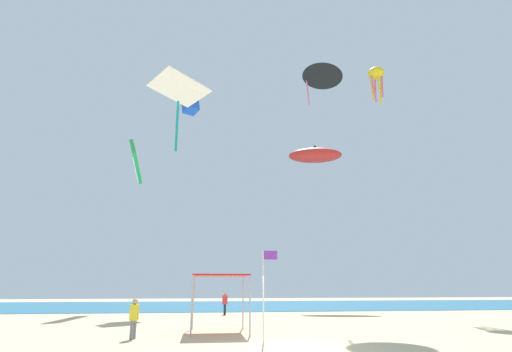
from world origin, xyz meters
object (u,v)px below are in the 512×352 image
object	(u,v)px
banner_flag	(265,286)
kite_octopus_yellow	(376,75)
kite_delta_black	(322,74)
person_leftmost	(225,301)
kite_parafoil_green	(136,163)
kite_diamond_white	(179,91)
canopy_tent	(220,278)
kite_inflatable_red	(315,155)
kite_box_pink	(191,100)
person_near_tent	(134,315)

from	to	relation	value
banner_flag	kite_octopus_yellow	xyz separation A→B (m)	(14.66, 19.36, 20.93)
banner_flag	kite_delta_black	distance (m)	20.56
person_leftmost	kite_parafoil_green	distance (m)	16.98
kite_octopus_yellow	kite_delta_black	world-z (taller)	kite_octopus_yellow
kite_parafoil_green	person_leftmost	bearing A→B (deg)	-130.67
kite_delta_black	kite_diamond_white	bearing A→B (deg)	-102.62
canopy_tent	kite_inflatable_red	xyz separation A→B (m)	(11.09, 21.25, 13.50)
kite_inflatable_red	canopy_tent	bearing A→B (deg)	75.34
person_leftmost	kite_box_pink	size ratio (longest dim) A/B	0.51
kite_octopus_yellow	kite_diamond_white	world-z (taller)	kite_octopus_yellow
kite_diamond_white	kite_parafoil_green	bearing A→B (deg)	-16.18
kite_octopus_yellow	kite_diamond_white	distance (m)	26.79
kite_inflatable_red	kite_delta_black	distance (m)	14.27
canopy_tent	kite_parafoil_green	world-z (taller)	kite_parafoil_green
person_near_tent	banner_flag	size ratio (longest dim) A/B	0.46
banner_flag	kite_delta_black	size ratio (longest dim) A/B	0.78
canopy_tent	banner_flag	xyz separation A→B (m)	(1.62, -3.75, -0.37)
banner_flag	kite_inflatable_red	bearing A→B (deg)	69.24
kite_octopus_yellow	person_near_tent	bearing A→B (deg)	-42.70
person_leftmost	kite_box_pink	distance (m)	23.23
person_near_tent	kite_diamond_white	xyz separation A→B (m)	(1.19, 1.85, 11.18)
person_leftmost	banner_flag	distance (m)	15.40
kite_box_pink	kite_parafoil_green	size ratio (longest dim) A/B	0.60
banner_flag	kite_octopus_yellow	bearing A→B (deg)	52.88
person_near_tent	kite_inflatable_red	bearing A→B (deg)	-18.15
canopy_tent	person_near_tent	xyz separation A→B (m)	(-3.62, -2.02, -1.54)
banner_flag	kite_delta_black	xyz separation A→B (m)	(6.35, 11.24, 16.00)
person_leftmost	banner_flag	xyz separation A→B (m)	(0.71, -15.34, 1.14)
canopy_tent	kite_delta_black	world-z (taller)	kite_delta_black
banner_flag	kite_delta_black	bearing A→B (deg)	60.53
banner_flag	kite_box_pink	size ratio (longest dim) A/B	1.08
canopy_tent	kite_inflatable_red	distance (m)	27.51
kite_diamond_white	kite_delta_black	world-z (taller)	kite_delta_black
banner_flag	kite_diamond_white	xyz separation A→B (m)	(-4.04, 3.59, 10.00)
kite_parafoil_green	kite_delta_black	size ratio (longest dim) A/B	1.22
person_near_tent	kite_octopus_yellow	size ratio (longest dim) A/B	0.40
kite_octopus_yellow	kite_diamond_white	bearing A→B (deg)	-44.10
person_near_tent	kite_parafoil_green	distance (m)	24.88
kite_box_pink	canopy_tent	bearing A→B (deg)	65.33
kite_parafoil_green	kite_delta_black	bearing A→B (deg)	-126.13
kite_parafoil_green	canopy_tent	bearing A→B (deg)	-157.87
kite_diamond_white	canopy_tent	bearing A→B (deg)	-117.49
kite_box_pink	kite_octopus_yellow	distance (m)	19.81
person_leftmost	kite_diamond_white	size ratio (longest dim) A/B	0.43
kite_diamond_white	kite_octopus_yellow	bearing A→B (deg)	-81.16
person_leftmost	kite_box_pink	bearing A→B (deg)	-150.18
kite_diamond_white	kite_box_pink	bearing A→B (deg)	-30.65
person_leftmost	banner_flag	bearing A→B (deg)	12.07
kite_inflatable_red	kite_octopus_yellow	world-z (taller)	kite_octopus_yellow
person_leftmost	kite_octopus_yellow	bearing A→B (deg)	114.11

